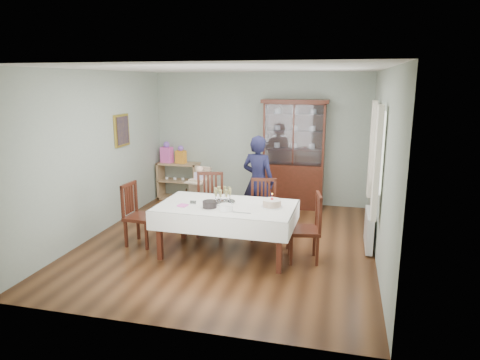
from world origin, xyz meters
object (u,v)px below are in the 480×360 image
(gift_bag_pink, at_px, (167,153))
(gift_bag_orange, at_px, (181,155))
(dining_table, at_px, (227,229))
(high_chair, at_px, (200,198))
(chair_far_right, at_px, (263,221))
(china_cabinet, at_px, (294,153))
(chair_end_right, at_px, (305,241))
(chair_far_left, at_px, (210,216))
(birthday_cake, at_px, (272,204))
(sideboard, at_px, (179,181))
(chair_end_left, at_px, (141,227))
(woman, at_px, (258,181))
(champagne_tray, at_px, (223,198))

(gift_bag_pink, xyz_separation_m, gift_bag_orange, (0.32, -0.00, -0.03))
(dining_table, height_order, high_chair, high_chair)
(chair_far_right, xyz_separation_m, gift_bag_orange, (-2.17, 1.92, 0.68))
(china_cabinet, bearing_deg, dining_table, -103.60)
(chair_far_right, height_order, chair_end_right, chair_end_right)
(chair_far_left, distance_m, birthday_cake, 1.47)
(china_cabinet, distance_m, high_chair, 2.10)
(sideboard, xyz_separation_m, gift_bag_pink, (-0.25, -0.02, 0.60))
(dining_table, xyz_separation_m, high_chair, (-0.95, 1.58, 0.00))
(chair_end_left, relative_size, chair_end_right, 1.00)
(woman, bearing_deg, birthday_cake, 124.76)
(champagne_tray, bearing_deg, gift_bag_pink, 127.65)
(woman, relative_size, high_chair, 1.63)
(chair_end_left, xyz_separation_m, chair_end_right, (2.56, -0.01, 0.00))
(chair_end_right, xyz_separation_m, woman, (-0.95, 1.34, 0.52))
(china_cabinet, relative_size, gift_bag_pink, 4.75)
(chair_far_left, distance_m, gift_bag_orange, 2.41)
(sideboard, bearing_deg, high_chair, -52.23)
(chair_far_right, distance_m, birthday_cake, 0.95)
(champagne_tray, xyz_separation_m, birthday_cake, (0.75, -0.06, -0.01))
(chair_far_left, height_order, birthday_cake, chair_far_left)
(chair_end_left, height_order, gift_bag_orange, gift_bag_orange)
(chair_far_left, bearing_deg, high_chair, 105.71)
(sideboard, distance_m, birthday_cake, 3.70)
(chair_far_right, height_order, champagne_tray, champagne_tray)
(dining_table, relative_size, woman, 1.25)
(chair_far_left, distance_m, chair_far_right, 0.91)
(chair_far_left, xyz_separation_m, chair_end_left, (-0.91, -0.72, -0.01))
(china_cabinet, bearing_deg, chair_end_right, -79.52)
(chair_far_left, height_order, gift_bag_pink, gift_bag_pink)
(chair_far_right, distance_m, gift_bag_pink, 3.23)
(dining_table, relative_size, birthday_cake, 6.65)
(china_cabinet, relative_size, high_chair, 2.19)
(champagne_tray, relative_size, gift_bag_pink, 0.81)
(chair_end_right, height_order, gift_bag_pink, gift_bag_pink)
(woman, distance_m, birthday_cake, 1.41)
(chair_end_left, relative_size, high_chair, 0.99)
(chair_far_left, height_order, high_chair, chair_far_left)
(dining_table, xyz_separation_m, birthday_cake, (0.67, 0.05, 0.43))
(high_chair, distance_m, gift_bag_orange, 1.51)
(chair_end_left, relative_size, woman, 0.61)
(woman, bearing_deg, high_chair, 5.51)
(chair_far_right, bearing_deg, dining_table, -127.12)
(china_cabinet, relative_size, sideboard, 2.42)
(sideboard, xyz_separation_m, chair_end_right, (2.99, -2.69, -0.11))
(gift_bag_orange, bearing_deg, gift_bag_pink, 180.00)
(dining_table, height_order, sideboard, sideboard)
(chair_end_left, xyz_separation_m, gift_bag_pink, (-0.68, 2.66, 0.71))
(gift_bag_orange, bearing_deg, chair_far_right, -41.48)
(china_cabinet, bearing_deg, chair_end_left, -127.88)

